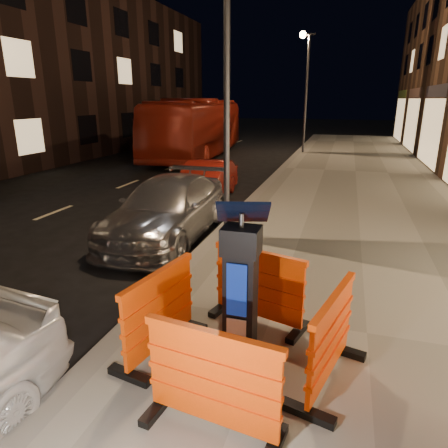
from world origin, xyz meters
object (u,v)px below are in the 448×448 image
(bus_doubledecker, at_px, (198,156))
(car_red, at_px, (206,199))
(car_silver, at_px, (169,236))
(barrier_back, at_px, (259,287))
(barrier_bldgside, at_px, (331,340))
(barrier_front, at_px, (212,382))
(barrier_kerbside, at_px, (160,312))
(parking_kiosk, at_px, (241,292))

(bus_doubledecker, bearing_deg, car_red, -72.71)
(bus_doubledecker, bearing_deg, car_silver, -77.09)
(barrier_back, height_order, barrier_bldgside, same)
(barrier_front, bearing_deg, car_red, 117.54)
(barrier_kerbside, distance_m, car_red, 8.05)
(parking_kiosk, height_order, car_silver, parking_kiosk)
(barrier_back, bearing_deg, barrier_bldgside, -29.16)
(parking_kiosk, distance_m, barrier_front, 1.03)
(car_silver, bearing_deg, barrier_kerbside, -67.81)
(barrier_front, distance_m, bus_doubledecker, 18.93)
(parking_kiosk, height_order, car_red, parking_kiosk)
(barrier_kerbside, bearing_deg, car_red, 26.44)
(car_silver, distance_m, bus_doubledecker, 13.17)
(barrier_bldgside, relative_size, bus_doubledecker, 0.12)
(car_red, relative_size, bus_doubledecker, 0.33)
(barrier_front, height_order, bus_doubledecker, bus_doubledecker)
(barrier_back, relative_size, barrier_bldgside, 1.00)
(barrier_bldgside, bearing_deg, parking_kiosk, 104.84)
(barrier_front, xyz_separation_m, barrier_back, (0.00, 1.90, 0.00))
(parking_kiosk, relative_size, barrier_back, 1.40)
(barrier_back, distance_m, barrier_bldgside, 1.34)
(parking_kiosk, height_order, bus_doubledecker, parking_kiosk)
(parking_kiosk, xyz_separation_m, barrier_back, (0.00, 0.95, -0.40))
(parking_kiosk, height_order, barrier_back, parking_kiosk)
(parking_kiosk, bearing_deg, barrier_bldgside, 12.84)
(barrier_bldgside, relative_size, car_silver, 0.29)
(barrier_kerbside, bearing_deg, barrier_bldgside, -79.16)
(barrier_kerbside, bearing_deg, bus_doubledecker, 29.89)
(barrier_kerbside, height_order, barrier_bldgside, same)
(car_silver, height_order, car_red, car_silver)
(barrier_kerbside, xyz_separation_m, bus_doubledecker, (-5.78, 16.73, -0.65))
(barrier_back, relative_size, barrier_kerbside, 1.00)
(barrier_bldgside, height_order, car_red, barrier_bldgside)
(parking_kiosk, xyz_separation_m, barrier_bldgside, (0.95, 0.00, -0.40))
(parking_kiosk, height_order, barrier_kerbside, parking_kiosk)
(parking_kiosk, xyz_separation_m, car_red, (-3.11, 7.73, -1.05))
(barrier_kerbside, distance_m, barrier_bldgside, 1.90)
(barrier_bldgside, bearing_deg, barrier_kerbside, 104.84)
(car_silver, height_order, bus_doubledecker, bus_doubledecker)
(parking_kiosk, relative_size, bus_doubledecker, 0.17)
(barrier_front, bearing_deg, parking_kiosk, 97.84)
(bus_doubledecker, bearing_deg, parking_kiosk, -72.71)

